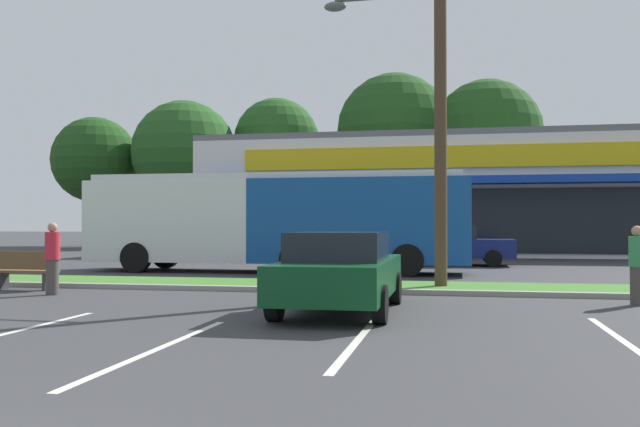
{
  "coord_description": "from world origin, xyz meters",
  "views": [
    {
      "loc": [
        3.59,
        -2.95,
        1.62
      ],
      "look_at": [
        -0.56,
        18.1,
        1.93
      ],
      "focal_mm": 38.46,
      "sensor_mm": 36.0,
      "label": 1
    }
  ],
  "objects_px": {
    "car_0": "(340,271)",
    "pedestrian_near_bench": "(52,258)",
    "utility_pole": "(434,70)",
    "car_1": "(454,245)",
    "city_bus": "(276,219)",
    "bus_stop_bench": "(24,269)",
    "pedestrian_by_pole": "(637,265)"
  },
  "relations": [
    {
      "from": "pedestrian_near_bench",
      "to": "car_0",
      "type": "bearing_deg",
      "value": -84.55
    },
    {
      "from": "utility_pole",
      "to": "pedestrian_near_bench",
      "type": "distance_m",
      "value": 10.0
    },
    {
      "from": "city_bus",
      "to": "car_1",
      "type": "bearing_deg",
      "value": -139.79
    },
    {
      "from": "city_bus",
      "to": "pedestrian_by_pole",
      "type": "relative_size",
      "value": 8.09
    },
    {
      "from": "utility_pole",
      "to": "car_1",
      "type": "distance_m",
      "value": 11.17
    },
    {
      "from": "bus_stop_bench",
      "to": "pedestrian_near_bench",
      "type": "distance_m",
      "value": 1.62
    },
    {
      "from": "city_bus",
      "to": "car_0",
      "type": "distance_m",
      "value": 10.47
    },
    {
      "from": "city_bus",
      "to": "car_1",
      "type": "distance_m",
      "value": 7.67
    },
    {
      "from": "utility_pole",
      "to": "bus_stop_bench",
      "type": "relative_size",
      "value": 6.26
    },
    {
      "from": "car_0",
      "to": "pedestrian_by_pole",
      "type": "xyz_separation_m",
      "value": [
        5.6,
        2.16,
        0.04
      ]
    },
    {
      "from": "city_bus",
      "to": "car_1",
      "type": "xyz_separation_m",
      "value": [
        5.83,
        4.88,
        -0.98
      ]
    },
    {
      "from": "bus_stop_bench",
      "to": "pedestrian_by_pole",
      "type": "distance_m",
      "value": 13.86
    },
    {
      "from": "bus_stop_bench",
      "to": "pedestrian_by_pole",
      "type": "xyz_separation_m",
      "value": [
        13.85,
        -0.44,
        0.29
      ]
    },
    {
      "from": "utility_pole",
      "to": "pedestrian_by_pole",
      "type": "bearing_deg",
      "value": -29.16
    },
    {
      "from": "bus_stop_bench",
      "to": "car_0",
      "type": "relative_size",
      "value": 0.35
    },
    {
      "from": "bus_stop_bench",
      "to": "car_0",
      "type": "distance_m",
      "value": 8.65
    },
    {
      "from": "utility_pole",
      "to": "pedestrian_near_bench",
      "type": "bearing_deg",
      "value": -162.55
    },
    {
      "from": "city_bus",
      "to": "pedestrian_by_pole",
      "type": "xyz_separation_m",
      "value": [
        9.39,
        -7.54,
        -0.97
      ]
    },
    {
      "from": "car_0",
      "to": "pedestrian_near_bench",
      "type": "relative_size",
      "value": 2.78
    },
    {
      "from": "bus_stop_bench",
      "to": "pedestrian_by_pole",
      "type": "bearing_deg",
      "value": 178.19
    },
    {
      "from": "utility_pole",
      "to": "car_0",
      "type": "distance_m",
      "value": 6.56
    },
    {
      "from": "city_bus",
      "to": "pedestrian_near_bench",
      "type": "bearing_deg",
      "value": 68.84
    },
    {
      "from": "utility_pole",
      "to": "city_bus",
      "type": "relative_size",
      "value": 0.79
    },
    {
      "from": "city_bus",
      "to": "pedestrian_near_bench",
      "type": "xyz_separation_m",
      "value": [
        -3.13,
        -7.97,
        -0.94
      ]
    },
    {
      "from": "bus_stop_bench",
      "to": "city_bus",
      "type": "bearing_deg",
      "value": -122.1
    },
    {
      "from": "bus_stop_bench",
      "to": "pedestrian_by_pole",
      "type": "height_order",
      "value": "pedestrian_by_pole"
    },
    {
      "from": "car_1",
      "to": "utility_pole",
      "type": "bearing_deg",
      "value": -92.57
    },
    {
      "from": "bus_stop_bench",
      "to": "pedestrian_near_bench",
      "type": "height_order",
      "value": "pedestrian_near_bench"
    },
    {
      "from": "utility_pole",
      "to": "car_0",
      "type": "relative_size",
      "value": 2.19
    },
    {
      "from": "city_bus",
      "to": "bus_stop_bench",
      "type": "height_order",
      "value": "city_bus"
    },
    {
      "from": "utility_pole",
      "to": "car_1",
      "type": "xyz_separation_m",
      "value": [
        0.46,
        10.18,
        -4.57
      ]
    },
    {
      "from": "utility_pole",
      "to": "pedestrian_near_bench",
      "type": "relative_size",
      "value": 6.09
    }
  ]
}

